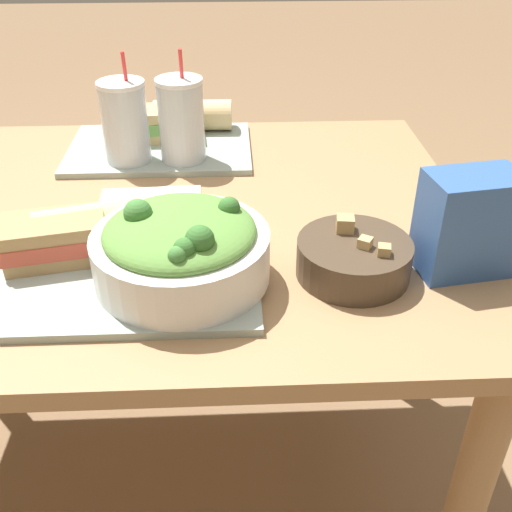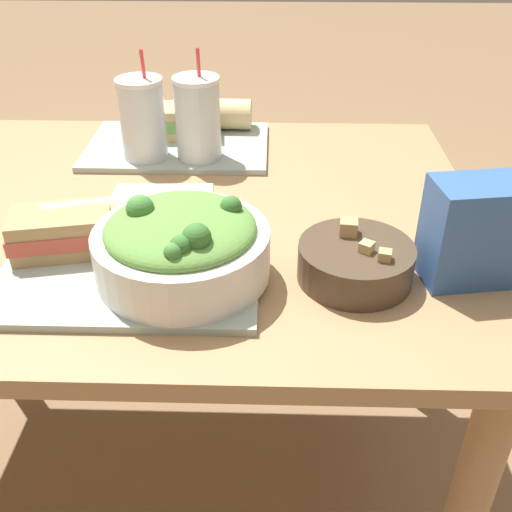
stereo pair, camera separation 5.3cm
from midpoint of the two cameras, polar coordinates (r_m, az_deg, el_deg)
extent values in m
plane|color=#846647|center=(1.53, -10.29, -19.87)|extent=(12.00, 12.00, 0.00)
cube|color=#A37A51|center=(1.07, -13.91, 3.33)|extent=(1.20, 0.85, 0.03)
cylinder|color=#A37A51|center=(1.58, 9.70, -0.88)|extent=(0.06, 0.06, 0.68)
cube|color=#99A89E|center=(0.88, -13.83, -2.14)|extent=(0.38, 0.26, 0.01)
cube|color=#99A89E|center=(1.29, -10.29, 10.02)|extent=(0.38, 0.26, 0.01)
cylinder|color=white|center=(0.84, -8.88, 0.00)|extent=(0.25, 0.25, 0.07)
ellipsoid|color=#5B8E3D|center=(0.82, -9.11, 2.32)|extent=(0.21, 0.21, 0.05)
sphere|color=#427F38|center=(0.83, -12.98, 3.97)|extent=(0.04, 0.04, 0.04)
sphere|color=#38702D|center=(0.83, -4.39, 4.58)|extent=(0.03, 0.03, 0.03)
sphere|color=#427F38|center=(0.74, -9.52, 0.01)|extent=(0.02, 0.02, 0.02)
sphere|color=#38702D|center=(0.75, -8.83, 0.63)|extent=(0.03, 0.03, 0.03)
sphere|color=#38702D|center=(0.76, -7.38, 1.51)|extent=(0.04, 0.04, 0.04)
cube|color=beige|center=(0.84, -10.75, 3.41)|extent=(0.05, 0.05, 0.01)
cube|color=beige|center=(0.80, -9.04, 2.12)|extent=(0.04, 0.06, 0.01)
cube|color=beige|center=(0.79, -10.79, 1.65)|extent=(0.06, 0.06, 0.01)
cylinder|color=#473828|center=(0.87, 7.57, -0.26)|extent=(0.17, 0.17, 0.05)
cylinder|color=#5B2D19|center=(0.86, 7.67, 0.90)|extent=(0.15, 0.15, 0.01)
cube|color=tan|center=(0.88, 6.79, 2.95)|extent=(0.03, 0.03, 0.03)
cube|color=tan|center=(0.83, 10.33, 0.43)|extent=(0.02, 0.02, 0.02)
cube|color=tan|center=(0.84, 8.60, 1.15)|extent=(0.02, 0.02, 0.02)
cube|color=tan|center=(0.94, -19.85, 0.35)|extent=(0.16, 0.11, 0.02)
cube|color=#C64C38|center=(0.93, -20.10, 1.50)|extent=(0.17, 0.12, 0.02)
cube|color=tan|center=(0.92, -20.36, 2.66)|extent=(0.16, 0.11, 0.02)
cylinder|color=#DBBC84|center=(0.95, -16.60, 2.88)|extent=(0.19, 0.11, 0.07)
cylinder|color=beige|center=(0.95, -11.51, 3.74)|extent=(0.02, 0.06, 0.06)
cube|color=tan|center=(1.33, -9.90, 11.45)|extent=(0.15, 0.10, 0.02)
cube|color=#6B9E47|center=(1.32, -9.99, 12.34)|extent=(0.15, 0.10, 0.02)
cube|color=tan|center=(1.31, -10.09, 13.23)|extent=(0.15, 0.10, 0.02)
cylinder|color=#DBBC84|center=(1.35, -7.17, 13.15)|extent=(0.17, 0.07, 0.07)
cylinder|color=beige|center=(1.35, -3.63, 13.26)|extent=(0.01, 0.06, 0.06)
cylinder|color=silver|center=(1.21, -13.61, 12.11)|extent=(0.09, 0.09, 0.15)
cylinder|color=black|center=(1.21, -13.55, 11.69)|extent=(0.08, 0.08, 0.12)
cylinder|color=white|center=(1.18, -14.11, 15.64)|extent=(0.09, 0.09, 0.01)
cylinder|color=red|center=(1.17, -13.97, 16.94)|extent=(0.01, 0.02, 0.06)
cylinder|color=silver|center=(1.19, -8.40, 12.48)|extent=(0.09, 0.09, 0.15)
cylinder|color=#701E47|center=(1.20, -8.36, 12.04)|extent=(0.08, 0.08, 0.12)
cylinder|color=white|center=(1.17, -8.73, 16.16)|extent=(0.09, 0.09, 0.01)
cylinder|color=red|center=(1.16, -8.50, 17.47)|extent=(0.01, 0.02, 0.06)
cube|color=#335BA3|center=(0.89, 18.00, 2.92)|extent=(0.14, 0.10, 0.15)
cube|color=silver|center=(1.08, -11.45, 4.89)|extent=(0.18, 0.13, 0.00)
camera|label=1|loc=(0.03, -91.81, -1.17)|focal=42.00mm
camera|label=2|loc=(0.03, 88.19, 1.17)|focal=42.00mm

